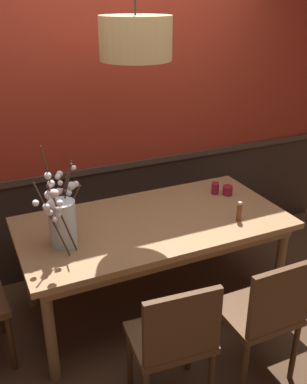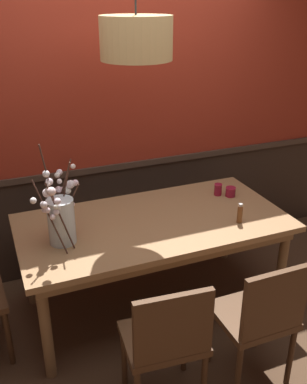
{
  "view_description": "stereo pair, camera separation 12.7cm",
  "coord_description": "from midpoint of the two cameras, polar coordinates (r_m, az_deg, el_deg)",
  "views": [
    {
      "loc": [
        -1.16,
        -2.51,
        2.24
      ],
      "look_at": [
        0.0,
        0.0,
        0.98
      ],
      "focal_mm": 40.91,
      "sensor_mm": 36.0,
      "label": 1
    },
    {
      "loc": [
        -1.04,
        -2.56,
        2.24
      ],
      "look_at": [
        0.0,
        0.0,
        0.98
      ],
      "focal_mm": 40.91,
      "sensor_mm": 36.0,
      "label": 2
    }
  ],
  "objects": [
    {
      "name": "ground_plane",
      "position": [
        3.56,
        -1.05,
        -14.48
      ],
      "size": [
        24.0,
        24.0,
        0.0
      ],
      "primitive_type": "plane",
      "color": "#4C3321"
    },
    {
      "name": "chair_near_side_left",
      "position": [
        2.53,
        1.22,
        -18.56
      ],
      "size": [
        0.48,
        0.42,
        0.88
      ],
      "color": "#4C301C",
      "rests_on": "ground"
    },
    {
      "name": "chair_near_side_right",
      "position": [
        2.75,
        12.91,
        -15.06
      ],
      "size": [
        0.43,
        0.41,
        0.89
      ],
      "color": "#4C301C",
      "rests_on": "ground"
    },
    {
      "name": "vase_with_blossoms",
      "position": [
        2.84,
        -13.05,
        -3.61
      ],
      "size": [
        0.34,
        0.38,
        0.69
      ],
      "color": "silver",
      "rests_on": "dining_table"
    },
    {
      "name": "back_wall",
      "position": [
        3.63,
        -6.42,
        9.85
      ],
      "size": [
        4.49,
        0.14,
        2.67
      ],
      "color": "#2D2119",
      "rests_on": "ground"
    },
    {
      "name": "chair_far_side_left",
      "position": [
        3.95,
        -10.28,
        -1.73
      ],
      "size": [
        0.47,
        0.46,
        0.91
      ],
      "color": "#4C301C",
      "rests_on": "ground"
    },
    {
      "name": "condiment_bottle",
      "position": [
        3.15,
        9.99,
        -2.58
      ],
      "size": [
        0.04,
        0.04,
        0.15
      ],
      "color": "brown",
      "rests_on": "dining_table"
    },
    {
      "name": "candle_holder_nearer_center",
      "position": [
        3.55,
        8.63,
        0.22
      ],
      "size": [
        0.08,
        0.08,
        0.08
      ],
      "color": "maroon",
      "rests_on": "dining_table"
    },
    {
      "name": "dining_table",
      "position": [
        3.18,
        -1.15,
        -5.0
      ],
      "size": [
        1.92,
        0.97,
        0.75
      ],
      "color": "#997047",
      "rests_on": "ground"
    },
    {
      "name": "candle_holder_nearer_edge",
      "position": [
        3.55,
        7.03,
        0.48
      ],
      "size": [
        0.07,
        0.07,
        0.1
      ],
      "color": "maroon",
      "rests_on": "dining_table"
    },
    {
      "name": "pendant_lamp",
      "position": [
        2.84,
        -3.7,
        19.36
      ],
      "size": [
        0.45,
        0.45,
        0.82
      ],
      "color": "tan"
    }
  ]
}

